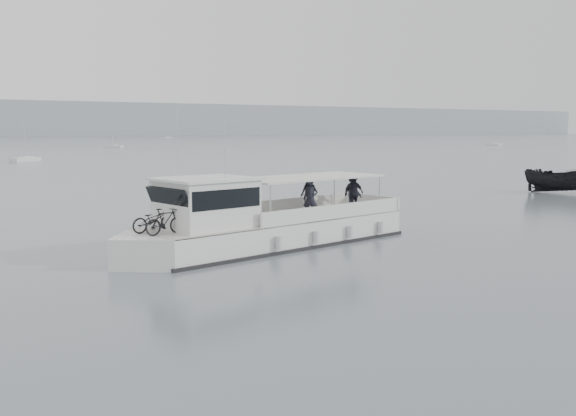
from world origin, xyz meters
TOP-DOWN VIEW (x-y plane):
  - ground at (0.00, 0.00)m, footprint 1400.00×1400.00m
  - tour_boat at (-5.69, 2.65)m, footprint 14.40×6.09m
  - dark_motorboat at (26.32, 12.25)m, footprint 5.01×5.36m

SIDE VIEW (x-z plane):
  - ground at x=0.00m, z-range 0.00..0.00m
  - tour_boat at x=-5.69m, z-range -2.02..4.00m
  - dark_motorboat at x=26.32m, z-range 0.00..2.06m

